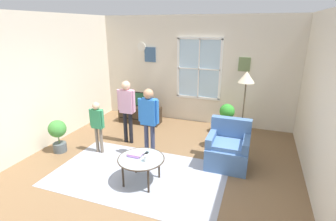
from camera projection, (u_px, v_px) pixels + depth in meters
ground_plane at (145, 182)px, 4.41m from camera, size 5.82×6.92×0.02m
back_wall at (194, 70)px, 6.83m from camera, size 5.22×0.17×2.82m
side_wall_left at (14, 89)px, 4.83m from camera, size 0.12×6.32×2.82m
area_rug at (138, 174)px, 4.61m from camera, size 3.06×1.86×0.01m
tv_stand at (140, 115)px, 7.03m from camera, size 1.13×0.44×0.45m
television at (140, 99)px, 6.88m from camera, size 0.60×0.08×0.41m
armchair at (228, 149)px, 4.85m from camera, size 0.76×0.74×0.87m
coffee_table at (141, 160)px, 4.26m from camera, size 0.79×0.79×0.46m
book_stack at (135, 154)px, 4.33m from camera, size 0.25×0.20×0.05m
cup at (146, 158)px, 4.14m from camera, size 0.07×0.07×0.10m
remote_near_books at (146, 154)px, 4.38m from camera, size 0.04×0.14×0.02m
person_pink_shirt at (127, 105)px, 5.60m from camera, size 0.43×0.20×1.44m
person_blue_shirt at (149, 116)px, 4.94m from camera, size 0.43×0.20×1.43m
person_green_shirt at (97, 122)px, 5.20m from camera, size 0.33×0.15×1.11m
potted_plant_by_window at (227, 116)px, 6.26m from camera, size 0.37×0.37×0.75m
potted_plant_corner at (58, 133)px, 5.33m from camera, size 0.36×0.36×0.70m
floor_lamp at (246, 85)px, 5.03m from camera, size 0.32×0.32×1.71m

